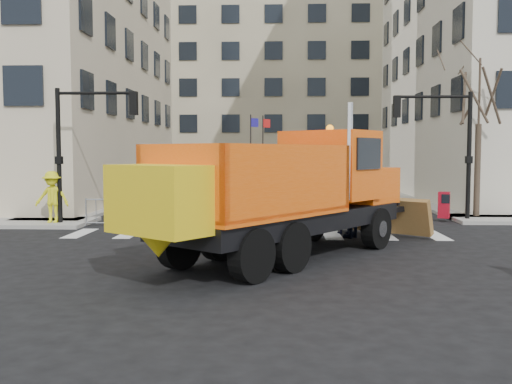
{
  "coord_description": "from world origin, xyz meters",
  "views": [
    {
      "loc": [
        0.66,
        -14.51,
        2.91
      ],
      "look_at": [
        -0.05,
        2.5,
        1.72
      ],
      "focal_mm": 40.0,
      "sensor_mm": 36.0,
      "label": 1
    }
  ],
  "objects_px": {
    "plow_truck": "(282,190)",
    "cop_c": "(352,208)",
    "worker": "(52,197)",
    "cop_b": "(344,211)",
    "newspaper_box": "(444,205)",
    "cop_a": "(351,208)"
  },
  "relations": [
    {
      "from": "plow_truck",
      "to": "cop_c",
      "type": "distance_m",
      "value": 4.73
    },
    {
      "from": "worker",
      "to": "cop_b",
      "type": "bearing_deg",
      "value": -8.06
    },
    {
      "from": "plow_truck",
      "to": "cop_c",
      "type": "height_order",
      "value": "plow_truck"
    },
    {
      "from": "newspaper_box",
      "to": "worker",
      "type": "bearing_deg",
      "value": -149.16
    },
    {
      "from": "cop_b",
      "to": "newspaper_box",
      "type": "height_order",
      "value": "cop_b"
    },
    {
      "from": "cop_b",
      "to": "cop_c",
      "type": "bearing_deg",
      "value": 111.3
    },
    {
      "from": "cop_b",
      "to": "plow_truck",
      "type": "bearing_deg",
      "value": 78.04
    },
    {
      "from": "cop_a",
      "to": "cop_b",
      "type": "relative_size",
      "value": 1.11
    },
    {
      "from": "cop_c",
      "to": "newspaper_box",
      "type": "distance_m",
      "value": 6.53
    },
    {
      "from": "cop_b",
      "to": "cop_c",
      "type": "distance_m",
      "value": 1.08
    },
    {
      "from": "plow_truck",
      "to": "cop_b",
      "type": "relative_size",
      "value": 6.44
    },
    {
      "from": "cop_c",
      "to": "cop_a",
      "type": "bearing_deg",
      "value": -144.4
    },
    {
      "from": "cop_b",
      "to": "worker",
      "type": "bearing_deg",
      "value": 4.33
    },
    {
      "from": "plow_truck",
      "to": "cop_a",
      "type": "distance_m",
      "value": 5.71
    },
    {
      "from": "cop_a",
      "to": "plow_truck",
      "type": "bearing_deg",
      "value": 25.39
    },
    {
      "from": "newspaper_box",
      "to": "plow_truck",
      "type": "bearing_deg",
      "value": -105.18
    },
    {
      "from": "worker",
      "to": "newspaper_box",
      "type": "xyz_separation_m",
      "value": [
        15.83,
        2.23,
        -0.46
      ]
    },
    {
      "from": "plow_truck",
      "to": "cop_a",
      "type": "xyz_separation_m",
      "value": [
        2.48,
        5.04,
        -0.99
      ]
    },
    {
      "from": "cop_b",
      "to": "newspaper_box",
      "type": "relative_size",
      "value": 1.49
    },
    {
      "from": "cop_b",
      "to": "newspaper_box",
      "type": "bearing_deg",
      "value": -129.11
    },
    {
      "from": "plow_truck",
      "to": "cop_a",
      "type": "height_order",
      "value": "plow_truck"
    },
    {
      "from": "plow_truck",
      "to": "worker",
      "type": "xyz_separation_m",
      "value": [
        -8.98,
        6.53,
        -0.74
      ]
    }
  ]
}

